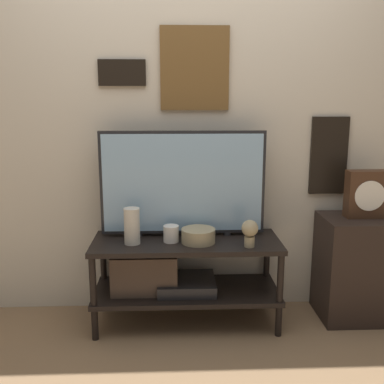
{
  "coord_description": "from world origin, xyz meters",
  "views": [
    {
      "loc": [
        -0.07,
        -2.38,
        1.42
      ],
      "look_at": [
        0.03,
        0.27,
        0.85
      ],
      "focal_mm": 42.0,
      "sensor_mm": 36.0,
      "label": 1
    }
  ],
  "objects_px": {
    "television": "(183,183)",
    "decorative_bust": "(250,231)",
    "vase_wide_bowl": "(198,236)",
    "vase_tall_ceramic": "(132,226)",
    "candle_jar": "(171,234)",
    "mantel_clock": "(366,194)"
  },
  "relations": [
    {
      "from": "television",
      "to": "decorative_bust",
      "type": "distance_m",
      "value": 0.52
    },
    {
      "from": "television",
      "to": "vase_wide_bowl",
      "type": "relative_size",
      "value": 4.99
    },
    {
      "from": "television",
      "to": "vase_wide_bowl",
      "type": "distance_m",
      "value": 0.34
    },
    {
      "from": "vase_tall_ceramic",
      "to": "vase_wide_bowl",
      "type": "bearing_deg",
      "value": 1.06
    },
    {
      "from": "vase_wide_bowl",
      "to": "candle_jar",
      "type": "relative_size",
      "value": 2.04
    },
    {
      "from": "vase_wide_bowl",
      "to": "television",
      "type": "bearing_deg",
      "value": 122.38
    },
    {
      "from": "vase_wide_bowl",
      "to": "mantel_clock",
      "type": "xyz_separation_m",
      "value": [
        1.06,
        0.09,
        0.23
      ]
    },
    {
      "from": "vase_tall_ceramic",
      "to": "mantel_clock",
      "type": "relative_size",
      "value": 0.74
    },
    {
      "from": "vase_wide_bowl",
      "to": "mantel_clock",
      "type": "relative_size",
      "value": 0.69
    },
    {
      "from": "candle_jar",
      "to": "television",
      "type": "bearing_deg",
      "value": 57.88
    },
    {
      "from": "television",
      "to": "decorative_bust",
      "type": "bearing_deg",
      "value": -31.08
    },
    {
      "from": "vase_tall_ceramic",
      "to": "vase_wide_bowl",
      "type": "xyz_separation_m",
      "value": [
        0.4,
        0.01,
        -0.07
      ]
    },
    {
      "from": "vase_tall_ceramic",
      "to": "decorative_bust",
      "type": "distance_m",
      "value": 0.7
    },
    {
      "from": "vase_tall_ceramic",
      "to": "candle_jar",
      "type": "relative_size",
      "value": 2.19
    },
    {
      "from": "vase_tall_ceramic",
      "to": "mantel_clock",
      "type": "xyz_separation_m",
      "value": [
        1.46,
        0.09,
        0.16
      ]
    },
    {
      "from": "decorative_bust",
      "to": "vase_wide_bowl",
      "type": "bearing_deg",
      "value": 162.9
    },
    {
      "from": "vase_wide_bowl",
      "to": "vase_tall_ceramic",
      "type": "bearing_deg",
      "value": -178.94
    },
    {
      "from": "television",
      "to": "candle_jar",
      "type": "bearing_deg",
      "value": -122.12
    },
    {
      "from": "television",
      "to": "vase_tall_ceramic",
      "type": "height_order",
      "value": "television"
    },
    {
      "from": "mantel_clock",
      "to": "vase_tall_ceramic",
      "type": "bearing_deg",
      "value": -176.31
    },
    {
      "from": "vase_wide_bowl",
      "to": "candle_jar",
      "type": "distance_m",
      "value": 0.17
    },
    {
      "from": "vase_wide_bowl",
      "to": "candle_jar",
      "type": "bearing_deg",
      "value": 172.47
    }
  ]
}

